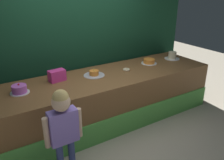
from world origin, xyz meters
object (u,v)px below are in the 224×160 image
Objects in this scene: donut at (126,70)px; cake_far_right at (172,56)px; cake_left at (19,89)px; cake_right at (149,61)px; child_figure at (63,124)px; cake_center at (94,74)px; pink_box at (57,76)px.

donut is 0.41× the size of cake_far_right.
cake_left is 2.43m from cake_right.
cake_right is at bearing 25.48° from child_figure.
child_figure is 3.92× the size of cake_far_right.
cake_center is (-0.61, 0.08, 0.02)m from donut.
pink_box is at bearing 170.51° from cake_center.
cake_far_right is (2.76, 1.01, 0.14)m from child_figure.
cake_center is at bearing 47.09° from child_figure.
cake_far_right reaches higher than cake_right.
cake_far_right reaches higher than cake_center.
cake_center is (0.61, -0.10, -0.06)m from pink_box.
cake_far_right is (3.03, 0.05, 0.01)m from cake_left.
cake_far_right is at bearing 3.81° from donut.
cake_center is 1.21m from cake_right.
cake_left reaches higher than donut.
child_figure is 1.39m from cake_center.
pink_box is 0.62m from cake_center.
child_figure reaches higher than cake_far_right.
pink_box is at bearing 177.20° from cake_right.
cake_left and cake_center have the same top height.
cake_left is 0.88× the size of cake_right.
cake_center is 1.14× the size of cake_far_right.
donut is 1.22m from cake_far_right.
cake_right is at bearing 1.55° from cake_left.
pink_box is (0.34, 1.12, 0.16)m from child_figure.
pink_box reaches higher than cake_right.
cake_far_right is at bearing -1.49° from cake_right.
cake_right is at bearing -2.80° from pink_box.
cake_left is (-1.82, 0.03, 0.04)m from donut.
cake_left is at bearing 105.62° from child_figure.
pink_box is at bearing 14.31° from cake_left.
child_figure is 2.39m from cake_right.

